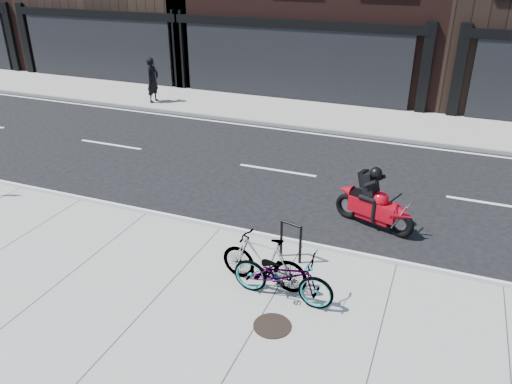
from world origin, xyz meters
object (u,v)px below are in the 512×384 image
at_px(pedestrian, 153,80).
at_px(bicycle_front, 283,275).
at_px(bike_rack, 291,238).
at_px(motorcycle, 378,204).
at_px(manhole_cover, 272,326).
at_px(bicycle_rear, 264,261).

bearing_deg(pedestrian, bicycle_front, -137.19).
bearing_deg(bike_rack, pedestrian, 134.31).
relative_size(bike_rack, pedestrian, 0.46).
relative_size(motorcycle, pedestrian, 1.06).
bearing_deg(manhole_cover, motorcycle, 76.41).
distance_m(bike_rack, bicycle_rear, 1.03).
bearing_deg(pedestrian, bike_rack, -134.34).
distance_m(bicycle_front, pedestrian, 14.27).
relative_size(bicycle_front, pedestrian, 1.04).
relative_size(bicycle_front, bicycle_rear, 1.09).
bearing_deg(pedestrian, motorcycle, -122.84).
distance_m(motorcycle, pedestrian, 12.79).
height_order(bike_rack, bicycle_rear, bicycle_rear).
distance_m(bike_rack, motorcycle, 2.62).
xyz_separation_m(bike_rack, bicycle_front, (0.27, -1.29, 0.00)).
bearing_deg(motorcycle, bicycle_rear, -97.23).
relative_size(bike_rack, motorcycle, 0.44).
bearing_deg(motorcycle, pedestrian, 165.03).
bearing_deg(bicycle_front, bike_rack, 13.98).
relative_size(bicycle_rear, pedestrian, 0.95).
height_order(motorcycle, manhole_cover, motorcycle).
bearing_deg(manhole_cover, bike_rack, 99.86).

